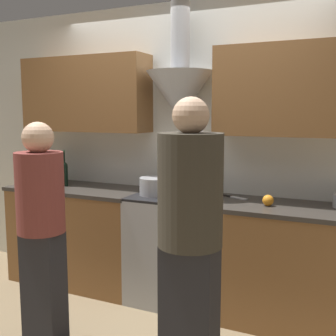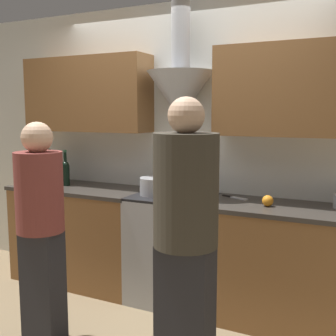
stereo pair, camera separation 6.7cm
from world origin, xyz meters
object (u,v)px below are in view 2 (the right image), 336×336
(mixing_bowl, at_px, (190,193))
(person_foreground_left, at_px, (41,222))
(orange_fruit, at_px, (268,201))
(wine_bottle_4, at_px, (66,172))
(wine_bottle_2, at_px, (50,169))
(person_foreground_right, at_px, (186,240))
(wine_bottle_3, at_px, (56,171))
(stove_range, at_px, (173,248))
(wine_bottle_0, at_px, (33,170))
(stock_pot, at_px, (156,186))
(wine_bottle_1, at_px, (41,169))

(mixing_bowl, bearing_deg, person_foreground_left, -125.58)
(mixing_bowl, xyz_separation_m, orange_fruit, (0.66, -0.06, 0.01))
(wine_bottle_4, height_order, person_foreground_left, person_foreground_left)
(wine_bottle_2, height_order, orange_fruit, wine_bottle_2)
(person_foreground_left, bearing_deg, person_foreground_right, -8.11)
(wine_bottle_3, xyz_separation_m, person_foreground_left, (0.69, -0.97, -0.19))
(wine_bottle_2, height_order, mixing_bowl, wine_bottle_2)
(orange_fruit, xyz_separation_m, person_foreground_right, (-0.19, -1.11, -0.02))
(stove_range, relative_size, person_foreground_right, 0.54)
(person_foreground_right, bearing_deg, wine_bottle_0, 152.38)
(wine_bottle_3, relative_size, wine_bottle_4, 0.93)
(stock_pot, height_order, orange_fruit, stock_pot)
(wine_bottle_3, distance_m, wine_bottle_4, 0.10)
(wine_bottle_0, xyz_separation_m, wine_bottle_2, (0.20, 0.02, 0.02))
(wine_bottle_2, relative_size, wine_bottle_3, 1.09)
(wine_bottle_0, distance_m, wine_bottle_3, 0.30)
(stove_range, height_order, wine_bottle_4, wine_bottle_4)
(wine_bottle_1, xyz_separation_m, person_foreground_right, (2.09, -1.15, -0.12))
(orange_fruit, bearing_deg, wine_bottle_1, 178.89)
(stove_range, bearing_deg, wine_bottle_3, -178.95)
(wine_bottle_3, relative_size, person_foreground_right, 0.19)
(wine_bottle_3, height_order, stock_pot, wine_bottle_3)
(wine_bottle_2, xyz_separation_m, mixing_bowl, (1.50, 0.00, -0.11))
(stove_range, relative_size, stock_pot, 3.43)
(wine_bottle_3, xyz_separation_m, wine_bottle_4, (0.10, 0.02, 0.00))
(stock_pot, bearing_deg, orange_fruit, -1.16)
(person_foreground_right, bearing_deg, mixing_bowl, 112.15)
(wine_bottle_0, bearing_deg, wine_bottle_4, 2.66)
(mixing_bowl, bearing_deg, stock_pot, -173.16)
(wine_bottle_1, xyz_separation_m, person_foreground_left, (0.90, -0.98, -0.20))
(wine_bottle_2, relative_size, stock_pot, 1.29)
(wine_bottle_0, distance_m, person_foreground_left, 1.40)
(wine_bottle_1, xyz_separation_m, wine_bottle_4, (0.31, 0.01, -0.01))
(wine_bottle_4, xyz_separation_m, person_foreground_right, (1.78, -1.16, -0.12))
(wine_bottle_2, relative_size, mixing_bowl, 1.35)
(wine_bottle_0, distance_m, stock_pot, 1.40)
(wine_bottle_1, height_order, wine_bottle_4, wine_bottle_4)
(wine_bottle_2, bearing_deg, mixing_bowl, 0.10)
(wine_bottle_1, relative_size, wine_bottle_2, 0.96)
(wine_bottle_1, xyz_separation_m, stock_pot, (1.31, -0.02, -0.06))
(mixing_bowl, bearing_deg, wine_bottle_1, -179.56)
(wine_bottle_3, relative_size, orange_fruit, 3.76)
(wine_bottle_1, height_order, person_foreground_left, person_foreground_left)
(wine_bottle_1, relative_size, person_foreground_left, 0.21)
(person_foreground_left, bearing_deg, stove_range, 60.60)
(wine_bottle_3, relative_size, stock_pot, 1.18)
(wine_bottle_1, bearing_deg, orange_fruit, -1.11)
(stove_range, bearing_deg, wine_bottle_0, -179.21)
(orange_fruit, height_order, person_foreground_left, person_foreground_left)
(wine_bottle_1, distance_m, wine_bottle_3, 0.21)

